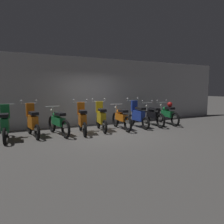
{
  "coord_description": "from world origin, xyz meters",
  "views": [
    {
      "loc": [
        -3.28,
        -7.23,
        1.68
      ],
      "look_at": [
        0.44,
        0.39,
        0.75
      ],
      "focal_mm": 33.64,
      "sensor_mm": 36.0,
      "label": 1
    }
  ],
  "objects_px": {
    "motorbike_slot_0": "(5,125)",
    "motorbike_slot_1": "(33,122)",
    "motorbike_slot_4": "(101,118)",
    "motorbike_slot_7": "(153,115)",
    "motorbike_slot_3": "(82,120)",
    "motorbike_slot_6": "(138,115)",
    "motorbike_slot_5": "(121,118)",
    "motorbike_slot_8": "(167,113)",
    "motorbike_slot_2": "(58,122)"
  },
  "relations": [
    {
      "from": "motorbike_slot_2",
      "to": "motorbike_slot_8",
      "type": "distance_m",
      "value": 5.19
    },
    {
      "from": "motorbike_slot_4",
      "to": "motorbike_slot_7",
      "type": "bearing_deg",
      "value": 0.44
    },
    {
      "from": "motorbike_slot_7",
      "to": "motorbike_slot_4",
      "type": "bearing_deg",
      "value": -179.56
    },
    {
      "from": "motorbike_slot_1",
      "to": "motorbike_slot_2",
      "type": "height_order",
      "value": "motorbike_slot_1"
    },
    {
      "from": "motorbike_slot_0",
      "to": "motorbike_slot_8",
      "type": "distance_m",
      "value": 6.91
    },
    {
      "from": "motorbike_slot_8",
      "to": "motorbike_slot_2",
      "type": "bearing_deg",
      "value": -178.94
    },
    {
      "from": "motorbike_slot_3",
      "to": "motorbike_slot_8",
      "type": "distance_m",
      "value": 4.32
    },
    {
      "from": "motorbike_slot_7",
      "to": "motorbike_slot_5",
      "type": "bearing_deg",
      "value": -175.63
    },
    {
      "from": "motorbike_slot_4",
      "to": "motorbike_slot_5",
      "type": "distance_m",
      "value": 0.87
    },
    {
      "from": "motorbike_slot_2",
      "to": "motorbike_slot_6",
      "type": "bearing_deg",
      "value": 0.11
    },
    {
      "from": "motorbike_slot_2",
      "to": "motorbike_slot_0",
      "type": "bearing_deg",
      "value": -177.2
    },
    {
      "from": "motorbike_slot_4",
      "to": "motorbike_slot_7",
      "type": "relative_size",
      "value": 0.86
    },
    {
      "from": "motorbike_slot_1",
      "to": "motorbike_slot_6",
      "type": "xyz_separation_m",
      "value": [
        4.32,
        -0.11,
        0.0
      ]
    },
    {
      "from": "motorbike_slot_1",
      "to": "motorbike_slot_4",
      "type": "height_order",
      "value": "same"
    },
    {
      "from": "motorbike_slot_1",
      "to": "motorbike_slot_3",
      "type": "relative_size",
      "value": 1.0
    },
    {
      "from": "motorbike_slot_3",
      "to": "motorbike_slot_8",
      "type": "height_order",
      "value": "motorbike_slot_3"
    },
    {
      "from": "motorbike_slot_2",
      "to": "motorbike_slot_3",
      "type": "distance_m",
      "value": 0.89
    },
    {
      "from": "motorbike_slot_5",
      "to": "motorbike_slot_8",
      "type": "distance_m",
      "value": 2.59
    },
    {
      "from": "motorbike_slot_2",
      "to": "motorbike_slot_4",
      "type": "xyz_separation_m",
      "value": [
        1.74,
        0.07,
        0.04
      ]
    },
    {
      "from": "motorbike_slot_6",
      "to": "motorbike_slot_4",
      "type": "bearing_deg",
      "value": 177.91
    },
    {
      "from": "motorbike_slot_2",
      "to": "motorbike_slot_5",
      "type": "height_order",
      "value": "same"
    },
    {
      "from": "motorbike_slot_4",
      "to": "motorbike_slot_8",
      "type": "height_order",
      "value": "motorbike_slot_4"
    },
    {
      "from": "motorbike_slot_0",
      "to": "motorbike_slot_1",
      "type": "bearing_deg",
      "value": 13.47
    },
    {
      "from": "motorbike_slot_0",
      "to": "motorbike_slot_7",
      "type": "height_order",
      "value": "motorbike_slot_0"
    },
    {
      "from": "motorbike_slot_0",
      "to": "motorbike_slot_1",
      "type": "distance_m",
      "value": 0.88
    },
    {
      "from": "motorbike_slot_5",
      "to": "motorbike_slot_8",
      "type": "xyz_separation_m",
      "value": [
        2.59,
        0.14,
        0.04
      ]
    },
    {
      "from": "motorbike_slot_4",
      "to": "motorbike_slot_3",
      "type": "bearing_deg",
      "value": -166.35
    },
    {
      "from": "motorbike_slot_1",
      "to": "motorbike_slot_6",
      "type": "distance_m",
      "value": 4.32
    },
    {
      "from": "motorbike_slot_0",
      "to": "motorbike_slot_4",
      "type": "height_order",
      "value": "motorbike_slot_4"
    },
    {
      "from": "motorbike_slot_2",
      "to": "motorbike_slot_8",
      "type": "height_order",
      "value": "motorbike_slot_8"
    },
    {
      "from": "motorbike_slot_3",
      "to": "motorbike_slot_6",
      "type": "distance_m",
      "value": 2.59
    },
    {
      "from": "motorbike_slot_0",
      "to": "motorbike_slot_7",
      "type": "relative_size",
      "value": 0.86
    },
    {
      "from": "motorbike_slot_5",
      "to": "motorbike_slot_7",
      "type": "relative_size",
      "value": 1.0
    },
    {
      "from": "motorbike_slot_2",
      "to": "motorbike_slot_1",
      "type": "bearing_deg",
      "value": 172.03
    },
    {
      "from": "motorbike_slot_1",
      "to": "motorbike_slot_7",
      "type": "height_order",
      "value": "motorbike_slot_1"
    },
    {
      "from": "motorbike_slot_2",
      "to": "motorbike_slot_8",
      "type": "relative_size",
      "value": 1.0
    },
    {
      "from": "motorbike_slot_0",
      "to": "motorbike_slot_5",
      "type": "relative_size",
      "value": 0.86
    },
    {
      "from": "motorbike_slot_0",
      "to": "motorbike_slot_2",
      "type": "relative_size",
      "value": 0.87
    },
    {
      "from": "motorbike_slot_1",
      "to": "motorbike_slot_4",
      "type": "xyz_separation_m",
      "value": [
        2.6,
        -0.05,
        0.0
      ]
    },
    {
      "from": "motorbike_slot_3",
      "to": "motorbike_slot_5",
      "type": "height_order",
      "value": "motorbike_slot_3"
    },
    {
      "from": "motorbike_slot_4",
      "to": "motorbike_slot_8",
      "type": "xyz_separation_m",
      "value": [
        3.45,
        0.03,
        0.0
      ]
    },
    {
      "from": "motorbike_slot_6",
      "to": "motorbike_slot_5",
      "type": "bearing_deg",
      "value": -176.73
    },
    {
      "from": "motorbike_slot_2",
      "to": "motorbike_slot_7",
      "type": "relative_size",
      "value": 1.0
    },
    {
      "from": "motorbike_slot_0",
      "to": "motorbike_slot_1",
      "type": "relative_size",
      "value": 1.0
    },
    {
      "from": "motorbike_slot_2",
      "to": "motorbike_slot_4",
      "type": "bearing_deg",
      "value": 2.29
    },
    {
      "from": "motorbike_slot_7",
      "to": "motorbike_slot_2",
      "type": "bearing_deg",
      "value": -178.81
    },
    {
      "from": "motorbike_slot_5",
      "to": "motorbike_slot_0",
      "type": "bearing_deg",
      "value": -179.45
    },
    {
      "from": "motorbike_slot_3",
      "to": "motorbike_slot_7",
      "type": "height_order",
      "value": "motorbike_slot_3"
    },
    {
      "from": "motorbike_slot_7",
      "to": "motorbike_slot_1",
      "type": "bearing_deg",
      "value": 179.65
    },
    {
      "from": "motorbike_slot_3",
      "to": "motorbike_slot_6",
      "type": "height_order",
      "value": "same"
    }
  ]
}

